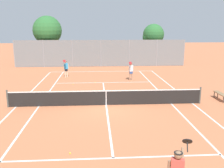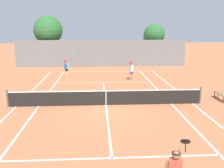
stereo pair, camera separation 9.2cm
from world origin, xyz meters
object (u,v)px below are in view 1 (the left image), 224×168
(tennis_net, at_px, (106,97))
(tree_behind_right, at_px, (153,35))
(loose_tennis_ball_2, at_px, (70,153))
(loose_tennis_ball_0, at_px, (73,84))
(player_far_left, at_px, (66,68))
(player_far_right, at_px, (131,70))
(courtside_bench, at_px, (221,94))
(tree_behind_left, at_px, (47,31))
(loose_tennis_ball_1, at_px, (95,82))

(tennis_net, distance_m, tree_behind_right, 19.57)
(loose_tennis_ball_2, bearing_deg, loose_tennis_ball_0, 94.45)
(loose_tennis_ball_2, height_order, tree_behind_right, tree_behind_right)
(player_far_left, bearing_deg, player_far_right, -15.81)
(courtside_bench, height_order, tree_behind_left, tree_behind_left)
(tennis_net, xyz_separation_m, loose_tennis_ball_2, (-1.63, -5.99, -0.48))
(player_far_right, distance_m, tree_behind_left, 14.08)
(tree_behind_left, bearing_deg, player_far_right, -47.95)
(tennis_net, height_order, loose_tennis_ball_0, tennis_net)
(player_far_left, xyz_separation_m, loose_tennis_ball_0, (0.92, -3.19, -0.89))
(loose_tennis_ball_2, xyz_separation_m, courtside_bench, (9.26, 6.60, 0.38))
(courtside_bench, bearing_deg, loose_tennis_ball_0, 153.33)
(player_far_left, height_order, player_far_right, same)
(player_far_left, xyz_separation_m, loose_tennis_ball_1, (2.76, -2.46, -0.89))
(player_far_right, distance_m, loose_tennis_ball_1, 3.45)
(player_far_right, distance_m, courtside_bench, 8.34)
(player_far_left, xyz_separation_m, tree_behind_left, (-3.17, 8.47, 3.27))
(tennis_net, bearing_deg, tree_behind_right, 69.22)
(loose_tennis_ball_0, bearing_deg, loose_tennis_ball_1, 21.55)
(player_far_right, height_order, courtside_bench, player_far_right)
(courtside_bench, height_order, tree_behind_right, tree_behind_right)
(player_far_right, xyz_separation_m, loose_tennis_ball_2, (-4.18, -13.20, -0.89))
(loose_tennis_ball_0, height_order, tree_behind_left, tree_behind_left)
(loose_tennis_ball_1, distance_m, loose_tennis_ball_2, 12.47)
(loose_tennis_ball_2, bearing_deg, tennis_net, 74.73)
(tennis_net, height_order, courtside_bench, tennis_net)
(tennis_net, relative_size, player_far_right, 6.76)
(player_far_left, relative_size, loose_tennis_ball_0, 26.88)
(loose_tennis_ball_0, relative_size, loose_tennis_ball_1, 1.00)
(player_far_left, xyz_separation_m, tree_behind_right, (10.32, 9.15, 2.71))
(tennis_net, bearing_deg, player_far_right, 70.58)
(loose_tennis_ball_1, bearing_deg, tennis_net, -83.78)
(tree_behind_right, bearing_deg, loose_tennis_ball_2, -109.44)
(loose_tennis_ball_1, xyz_separation_m, tree_behind_left, (-5.93, 10.93, 4.17))
(player_far_left, distance_m, player_far_right, 6.24)
(tennis_net, xyz_separation_m, player_far_left, (-3.46, 8.91, 0.42))
(tree_behind_right, bearing_deg, courtside_bench, -87.47)
(player_far_left, distance_m, tree_behind_right, 14.05)
(loose_tennis_ball_0, distance_m, loose_tennis_ball_2, 11.75)
(tennis_net, xyz_separation_m, tree_behind_left, (-6.63, 17.38, 3.69))
(player_far_left, height_order, tree_behind_left, tree_behind_left)
(loose_tennis_ball_2, relative_size, tree_behind_left, 0.01)
(tree_behind_left, bearing_deg, loose_tennis_ball_0, -70.69)
(loose_tennis_ball_2, height_order, tree_behind_left, tree_behind_left)
(tennis_net, xyz_separation_m, player_far_right, (2.54, 7.21, 0.42))
(player_far_right, height_order, tree_behind_left, tree_behind_left)
(loose_tennis_ball_1, height_order, tree_behind_right, tree_behind_right)
(loose_tennis_ball_1, bearing_deg, loose_tennis_ball_0, -158.45)
(player_far_left, distance_m, loose_tennis_ball_0, 3.43)
(tennis_net, relative_size, loose_tennis_ball_1, 181.82)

